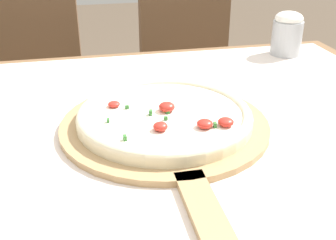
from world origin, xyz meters
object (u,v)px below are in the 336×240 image
(chair_left, at_px, (31,89))
(chair_right, at_px, (192,76))
(flour_cup, at_px, (287,33))
(pizza, at_px, (165,116))
(pizza_peel, at_px, (167,130))

(chair_left, distance_m, chair_right, 0.63)
(flour_cup, bearing_deg, pizza, -139.26)
(pizza_peel, distance_m, flour_cup, 0.58)
(pizza_peel, relative_size, chair_left, 0.70)
(chair_left, xyz_separation_m, chair_right, (0.63, -0.00, 0.00))
(chair_left, height_order, flour_cup, chair_left)
(pizza, bearing_deg, flour_cup, 40.74)
(pizza_peel, bearing_deg, flour_cup, 42.35)
(pizza_peel, bearing_deg, chair_right, 71.54)
(pizza_peel, relative_size, chair_right, 0.70)
(pizza, xyz_separation_m, flour_cup, (0.43, 0.37, 0.04))
(flour_cup, bearing_deg, chair_right, 105.18)
(chair_left, distance_m, flour_cup, 0.96)
(pizza_peel, height_order, chair_right, chair_right)
(pizza_peel, distance_m, chair_left, 0.98)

